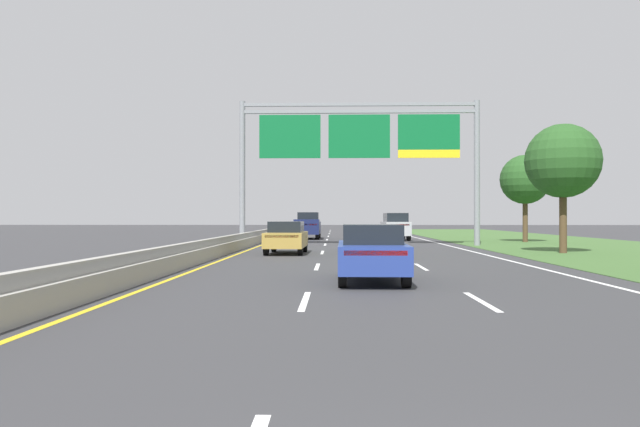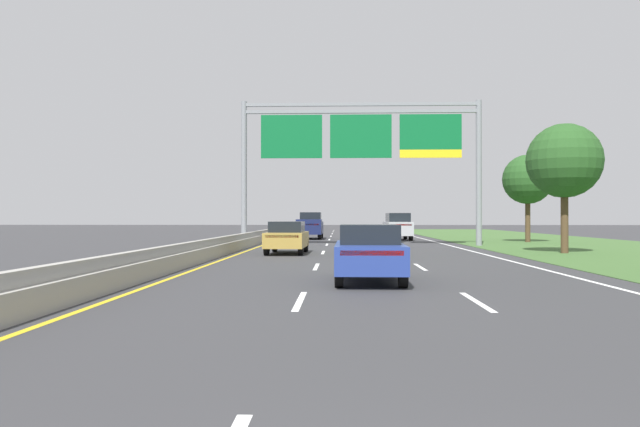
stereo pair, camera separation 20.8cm
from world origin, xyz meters
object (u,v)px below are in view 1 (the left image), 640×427
object	(u,v)px
car_silver_right_lane_suv	(395,226)
roadside_tree_far	(525,180)
roadside_tree_mid	(563,161)
overhead_sign_gantry	(359,143)
car_gold_left_lane_sedan	(286,237)
pickup_truck_navy	(308,226)
car_blue_centre_lane_sedan	(372,252)

from	to	relation	value
car_silver_right_lane_suv	roadside_tree_far	size ratio (longest dim) A/B	0.76
car_silver_right_lane_suv	roadside_tree_mid	size ratio (longest dim) A/B	0.74
car_silver_right_lane_suv	roadside_tree_mid	xyz separation A→B (m)	(6.49, -17.80, 3.43)
overhead_sign_gantry	car_gold_left_lane_sedan	world-z (taller)	overhead_sign_gantry
pickup_truck_navy	roadside_tree_mid	size ratio (longest dim) A/B	0.85
car_blue_centre_lane_sedan	roadside_tree_far	world-z (taller)	roadside_tree_far
overhead_sign_gantry	car_silver_right_lane_suv	bearing A→B (deg)	71.87
car_blue_centre_lane_sedan	overhead_sign_gantry	bearing A→B (deg)	-0.47
car_silver_right_lane_suv	pickup_truck_navy	bearing A→B (deg)	69.05
car_silver_right_lane_suv	roadside_tree_mid	distance (m)	19.25
pickup_truck_navy	car_silver_right_lane_suv	world-z (taller)	pickup_truck_navy
car_silver_right_lane_suv	roadside_tree_far	xyz separation A→B (m)	(8.87, -4.06, 3.37)
overhead_sign_gantry	car_blue_centre_lane_sedan	distance (m)	22.21
roadside_tree_mid	pickup_truck_navy	bearing A→B (deg)	123.57
car_silver_right_lane_suv	roadside_tree_mid	world-z (taller)	roadside_tree_mid
car_gold_left_lane_sedan	car_blue_centre_lane_sedan	size ratio (longest dim) A/B	1.00
overhead_sign_gantry	roadside_tree_mid	distance (m)	12.70
pickup_truck_navy	roadside_tree_far	xyz separation A→B (m)	(15.84, -6.54, 3.39)
car_gold_left_lane_sedan	roadside_tree_far	size ratio (longest dim) A/B	0.71
car_gold_left_lane_sedan	car_blue_centre_lane_sedan	world-z (taller)	same
pickup_truck_navy	car_gold_left_lane_sedan	world-z (taller)	pickup_truck_navy
car_gold_left_lane_sedan	car_silver_right_lane_suv	xyz separation A→B (m)	(7.10, 18.32, 0.28)
overhead_sign_gantry	roadside_tree_far	bearing A→B (deg)	25.53
pickup_truck_navy	car_blue_centre_lane_sedan	xyz separation A→B (m)	(3.25, -33.79, -0.26)
car_gold_left_lane_sedan	car_silver_right_lane_suv	bearing A→B (deg)	-19.96
roadside_tree_mid	roadside_tree_far	world-z (taller)	roadside_tree_mid
pickup_truck_navy	roadside_tree_mid	xyz separation A→B (m)	(13.46, -20.28, 3.45)
pickup_truck_navy	car_gold_left_lane_sedan	bearing A→B (deg)	179.94
overhead_sign_gantry	roadside_tree_far	size ratio (longest dim) A/B	2.41
overhead_sign_gantry	car_silver_right_lane_suv	size ratio (longest dim) A/B	3.17
car_blue_centre_lane_sedan	roadside_tree_far	distance (m)	30.24
car_silver_right_lane_suv	car_blue_centre_lane_sedan	distance (m)	31.53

